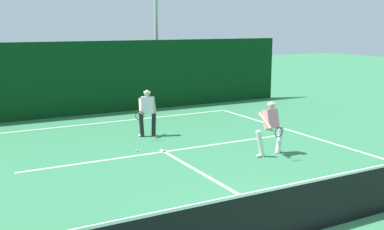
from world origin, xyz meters
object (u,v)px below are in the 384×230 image
object	(u,v)px
player_near	(271,126)
player_far	(147,111)
light_pole	(156,13)
tennis_ball	(137,151)

from	to	relation	value
player_near	player_far	xyz separation A→B (m)	(-2.26, 3.74, 0.01)
player_near	player_far	world-z (taller)	player_far
player_near	light_pole	size ratio (longest dim) A/B	0.23
player_near	light_pole	distance (m)	10.28
player_far	tennis_ball	bearing A→B (deg)	76.79
player_near	player_far	size ratio (longest dim) A/B	0.99
player_near	light_pole	xyz separation A→B (m)	(0.73, 9.69, 3.38)
player_near	light_pole	bearing A→B (deg)	-101.01
player_far	player_near	bearing A→B (deg)	140.35
player_near	player_far	distance (m)	4.37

